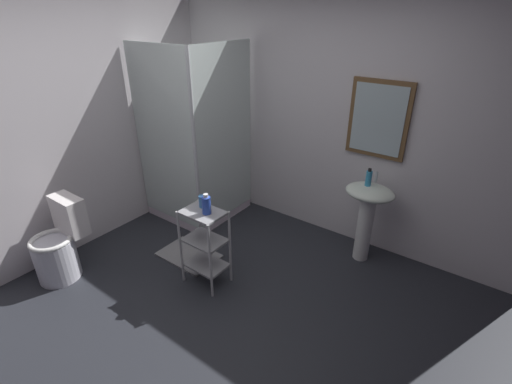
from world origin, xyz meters
TOP-DOWN VIEW (x-y plane):
  - ground_plane at (0.00, 0.00)m, footprint 4.20×4.20m
  - wall_back at (0.01, 1.85)m, footprint 4.20×0.14m
  - wall_left at (-1.85, 0.00)m, footprint 0.10×4.20m
  - shower_stall at (-1.23, 1.19)m, footprint 0.92×0.92m
  - pedestal_sink at (0.70, 1.52)m, footprint 0.46×0.37m
  - sink_faucet at (0.70, 1.64)m, footprint 0.03×0.03m
  - toilet at (-1.48, -0.40)m, footprint 0.37×0.49m
  - storage_cart at (-0.32, 0.33)m, footprint 0.38×0.28m
  - hand_soap_bottle at (0.67, 1.51)m, footprint 0.05×0.05m
  - shampoo_bottle_blue at (-0.27, 0.34)m, footprint 0.08×0.08m
  - rinse_cup at (-0.38, 0.40)m, footprint 0.07×0.07m
  - bath_mat at (-0.74, 0.49)m, footprint 0.60×0.40m

SIDE VIEW (x-z plane):
  - ground_plane at x=0.00m, z-range -0.02..0.00m
  - bath_mat at x=-0.74m, z-range 0.00..0.02m
  - toilet at x=-1.48m, z-range -0.07..0.69m
  - storage_cart at x=-0.32m, z-range 0.07..0.81m
  - shower_stall at x=-1.23m, z-range -0.54..1.46m
  - pedestal_sink at x=0.70m, z-range 0.17..0.98m
  - rinse_cup at x=-0.38m, z-range 0.74..0.85m
  - shampoo_bottle_blue at x=-0.27m, z-range 0.73..0.91m
  - sink_faucet at x=0.70m, z-range 0.81..0.91m
  - hand_soap_bottle at x=0.67m, z-range 0.80..0.97m
  - wall_left at x=-1.85m, z-range 0.00..2.50m
  - wall_back at x=0.01m, z-range 0.00..2.50m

